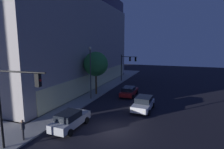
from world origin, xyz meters
TOP-DOWN VIEW (x-y plane):
  - ground_plane at (0.00, 0.00)m, footprint 120.00×120.00m
  - modern_building at (15.20, 22.73)m, footprint 35.34×28.52m
  - traffic_light_near_corner at (-6.08, 5.45)m, footprint 0.56×4.19m
  - traffic_light_far_corner at (22.95, 5.06)m, footprint 0.36×3.65m
  - street_lamp_sidewalk at (7.99, 6.44)m, footprint 0.44×0.44m
  - sidewalk_tree at (10.59, 6.82)m, footprint 3.90×3.90m
  - pedestrian_waiting at (-4.72, 6.28)m, footprint 0.36×0.36m
  - car_silver at (-1.28, 3.95)m, footprint 4.74×2.12m
  - car_white at (6.19, -1.72)m, footprint 4.53×2.38m
  - car_red at (11.81, 1.63)m, footprint 4.72×2.17m

SIDE VIEW (x-z plane):
  - ground_plane at x=0.00m, z-range 0.00..0.00m
  - car_red at x=11.81m, z-range 0.03..1.51m
  - car_white at x=6.19m, z-range 0.03..1.68m
  - car_silver at x=-1.28m, z-range 0.02..1.71m
  - pedestrian_waiting at x=-4.72m, z-range 0.32..2.05m
  - traffic_light_far_corner at x=22.95m, z-range 1.32..7.14m
  - traffic_light_near_corner at x=-6.08m, z-range 1.21..7.63m
  - street_lamp_sidewalk at x=7.99m, z-range 1.15..8.81m
  - sidewalk_tree at x=10.59m, z-range 1.61..8.46m
  - modern_building at x=15.20m, z-range -0.07..18.98m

